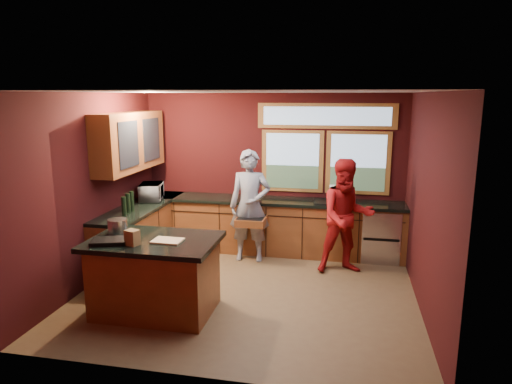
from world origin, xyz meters
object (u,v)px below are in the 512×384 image
(person_red, at_px, (346,217))
(island, at_px, (155,275))
(person_grey, at_px, (250,206))
(cutting_board, at_px, (167,241))
(stock_pot, at_px, (117,226))

(person_red, bearing_deg, island, -157.78)
(person_grey, relative_size, person_red, 1.04)
(person_grey, bearing_deg, cutting_board, -109.86)
(person_grey, bearing_deg, person_red, -13.59)
(island, height_order, person_grey, person_grey)
(person_red, xyz_separation_m, stock_pot, (-2.84, -1.66, 0.16))
(person_grey, xyz_separation_m, stock_pot, (-1.31, -1.89, 0.13))
(island, xyz_separation_m, person_red, (2.29, 1.81, 0.39))
(person_red, relative_size, stock_pot, 7.27)
(person_grey, xyz_separation_m, cutting_board, (-0.56, -2.09, 0.05))
(person_grey, height_order, cutting_board, person_grey)
(island, relative_size, person_red, 0.89)
(island, distance_m, cutting_board, 0.52)
(cutting_board, relative_size, stock_pot, 1.46)
(person_red, relative_size, cutting_board, 4.98)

